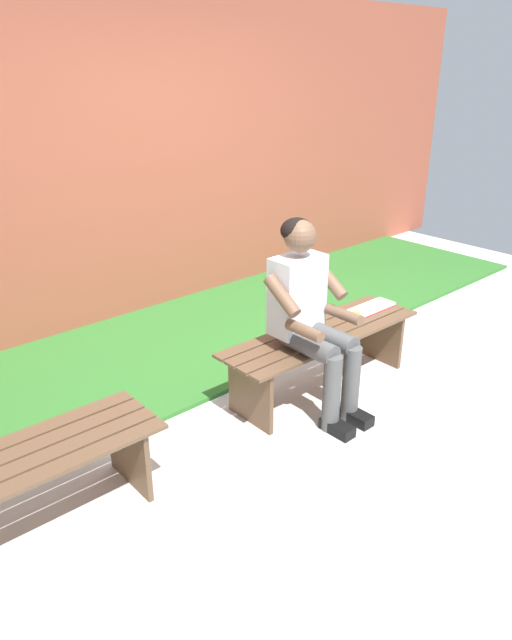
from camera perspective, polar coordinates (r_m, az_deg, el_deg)
The scene contains 8 objects.
ground_plane at distance 2.99m, azimuth 6.83°, elevation -21.05°, with size 10.00×7.00×0.04m, color beige.
grass_strip at distance 4.60m, azimuth -16.19°, elevation -3.91°, with size 9.00×2.09×0.03m, color #2D6B28.
brick_wall at distance 5.03m, azimuth -15.91°, elevation 14.43°, with size 9.50×0.24×2.67m, color #9E4C38.
bench_near at distance 3.98m, azimuth 6.46°, elevation -2.50°, with size 1.53×0.46×0.43m.
bench_far at distance 2.99m, azimuth -22.65°, elevation -14.40°, with size 1.43×0.46×0.43m.
person_seated at distance 3.62m, azimuth 5.35°, elevation 0.84°, with size 0.50×0.69×1.24m.
apple at distance 4.11m, azimuth 9.75°, elevation 0.36°, with size 0.08×0.08×0.08m, color gold.
book_open at distance 4.34m, azimuth 11.11°, elevation 1.14°, with size 0.41×0.16×0.02m.
Camera 1 is at (2.70, 2.34, 2.09)m, focal length 32.78 mm.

